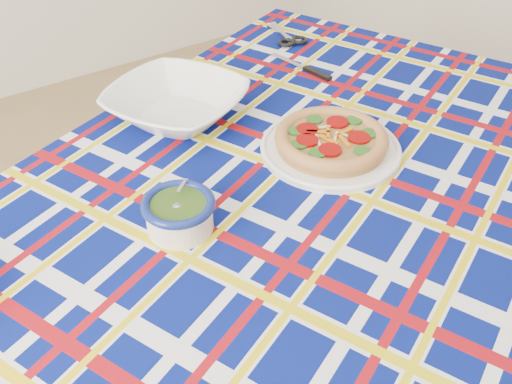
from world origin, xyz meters
TOP-DOWN VIEW (x-y plane):
  - floor at (0.00, 0.00)m, footprint 4.00×4.00m
  - dining_table at (0.08, -0.26)m, footprint 1.91×1.57m
  - tablecloth at (0.08, -0.26)m, footprint 1.95×1.61m
  - main_focaccia_plate at (0.26, -0.19)m, footprint 0.42×0.42m
  - pesto_bowl at (-0.13, -0.22)m, footprint 0.16×0.16m
  - serving_bowl at (0.06, 0.12)m, footprint 0.40×0.40m
  - table_knife at (0.45, 0.19)m, footprint 0.05×0.23m
  - kitchen_scissors at (0.54, 0.36)m, footprint 0.13×0.22m

SIDE VIEW (x-z plane):
  - floor at x=0.00m, z-range 0.00..0.00m
  - dining_table at x=0.08m, z-range 0.31..1.08m
  - tablecloth at x=0.08m, z-range 0.67..0.78m
  - table_knife at x=0.45m, z-range 0.78..0.79m
  - kitchen_scissors at x=0.54m, z-range 0.78..0.79m
  - main_focaccia_plate at x=0.26m, z-range 0.78..0.84m
  - serving_bowl at x=0.06m, z-range 0.78..0.85m
  - pesto_bowl at x=-0.13m, z-range 0.78..0.85m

